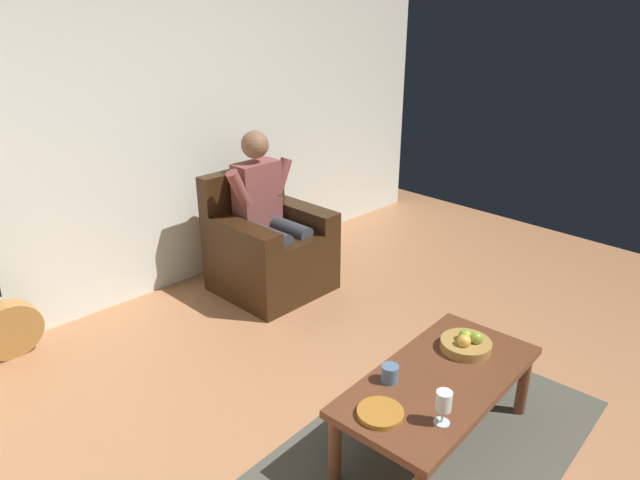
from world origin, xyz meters
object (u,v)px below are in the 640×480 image
Objects in this scene: fruit_bowl at (466,344)px; candle_jar at (390,374)px; coffee_table at (439,386)px; guitar at (8,325)px; person_seated at (269,210)px; decorative_dish at (380,413)px; wine_glass_near at (444,403)px; armchair at (268,249)px.

fruit_bowl is 3.07× the size of candle_jar.
coffee_table is at bearing 143.28° from candle_jar.
fruit_bowl is (-1.53, 2.28, 0.22)m from guitar.
person_seated reaches higher than coffee_table.
decorative_dish is (0.42, -0.03, 0.07)m from coffee_table.
candle_jar is at bearing -36.72° from coffee_table.
person_seated is 1.88m from fruit_bowl.
fruit_bowl is at bearing -178.86° from decorative_dish.
coffee_table is 4.48× the size of fruit_bowl.
candle_jar is at bearing -101.69° from wine_glass_near.
decorative_dish is at bearing 29.58° from candle_jar.
armchair is 0.77× the size of coffee_table.
armchair reaches higher than coffee_table.
candle_jar is at bearing 66.43° from armchair.
guitar reaches higher than decorative_dish.
wine_glass_near is (0.80, 2.11, 0.19)m from armchair.
coffee_table is 0.27m from candle_jar.
candle_jar is (-0.22, -0.12, 0.03)m from decorative_dish.
guitar is 3.94× the size of fruit_bowl.
fruit_bowl is at bearing 81.51° from person_seated.
coffee_table is at bearing 7.76° from fruit_bowl.
candle_jar is at bearing 66.16° from person_seated.
wine_glass_near is 0.78× the size of decorative_dish.
armchair reaches higher than candle_jar.
guitar reaches higher than wine_glass_near.
decorative_dish is (0.71, 0.01, -0.02)m from fruit_bowl.
guitar is at bearing -61.93° from coffee_table.
fruit_bowl reaches higher than decorative_dish.
armchair is 2.26m from wine_glass_near.
person_seated is 2.11m from decorative_dish.
person_seated is at bearing -112.63° from candle_jar.
wine_glass_near reaches higher than decorative_dish.
armchair is 4.41× the size of decorative_dish.
fruit_bowl is (0.24, 1.88, 0.12)m from armchair.
person_seated is at bearing 90.00° from armchair.
wine_glass_near reaches higher than fruit_bowl.
decorative_dish is (-0.82, 2.30, 0.19)m from guitar.
decorative_dish is 0.25m from candle_jar.
wine_glass_near is 0.61× the size of fruit_bowl.
candle_jar is (-0.07, -0.34, -0.06)m from wine_glass_near.
person_seated reaches higher than armchair.
guitar is (1.24, -2.32, -0.12)m from coffee_table.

